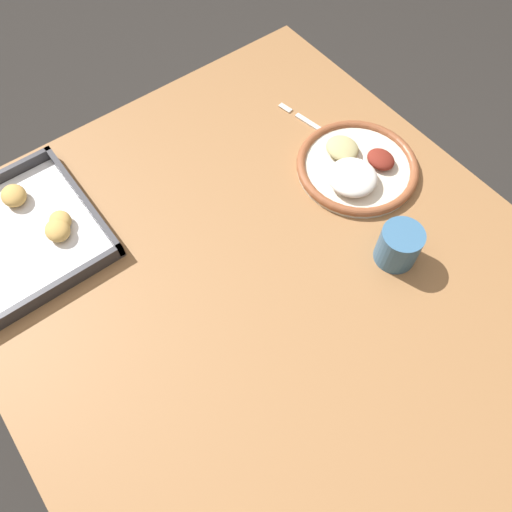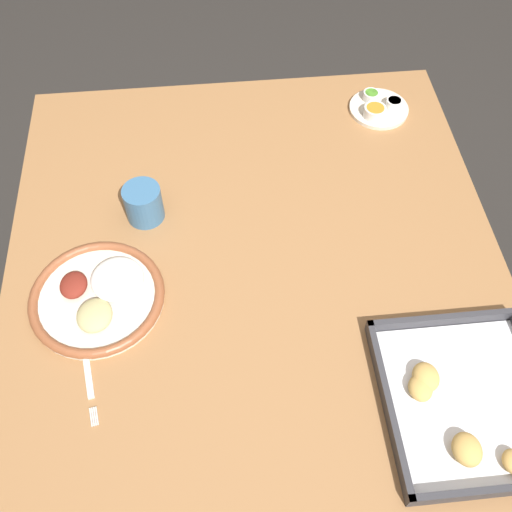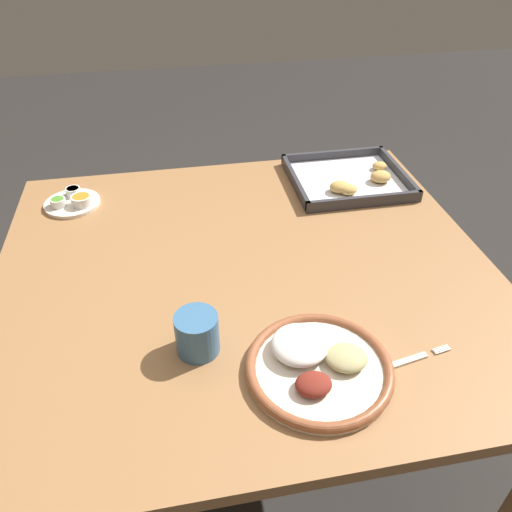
{
  "view_description": "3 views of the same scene",
  "coord_description": "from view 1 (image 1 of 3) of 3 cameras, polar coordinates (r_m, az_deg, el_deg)",
  "views": [
    {
      "loc": [
        -0.36,
        0.3,
        1.59
      ],
      "look_at": [
        0.02,
        0.0,
        0.75
      ],
      "focal_mm": 35.0,
      "sensor_mm": 36.0,
      "label": 1
    },
    {
      "loc": [
        0.74,
        -0.07,
        1.76
      ],
      "look_at": [
        0.02,
        0.0,
        0.75
      ],
      "focal_mm": 42.0,
      "sensor_mm": 36.0,
      "label": 2
    },
    {
      "loc": [
        -0.14,
        -0.89,
        1.44
      ],
      "look_at": [
        0.02,
        0.0,
        0.75
      ],
      "focal_mm": 35.0,
      "sensor_mm": 36.0,
      "label": 3
    }
  ],
  "objects": [
    {
      "name": "ground_plane",
      "position": [
        1.66,
        0.52,
        -13.7
      ],
      "size": [
        8.0,
        8.0,
        0.0
      ],
      "primitive_type": "plane",
      "color": "#282623"
    },
    {
      "name": "dining_table",
      "position": [
        1.07,
        0.78,
        -4.17
      ],
      "size": [
        1.15,
        1.05,
        0.72
      ],
      "color": "olive",
      "rests_on": "ground_plane"
    },
    {
      "name": "dinner_plate",
      "position": [
        1.15,
        11.42,
        9.94
      ],
      "size": [
        0.27,
        0.27,
        0.05
      ],
      "color": "beige",
      "rests_on": "dining_table"
    },
    {
      "name": "fork",
      "position": [
        1.23,
        6.57,
        14.61
      ],
      "size": [
        0.19,
        0.05,
        0.0
      ],
      "rotation": [
        0.0,
        0.0,
        0.18
      ],
      "color": "silver",
      "rests_on": "dining_table"
    },
    {
      "name": "baking_tray",
      "position": [
        1.13,
        -25.04,
        2.64
      ],
      "size": [
        0.33,
        0.3,
        0.04
      ],
      "color": "#333338",
      "rests_on": "dining_table"
    },
    {
      "name": "drinking_cup",
      "position": [
        1.01,
        16.0,
        1.14
      ],
      "size": [
        0.08,
        0.08,
        0.08
      ],
      "color": "#38668E",
      "rests_on": "dining_table"
    }
  ]
}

